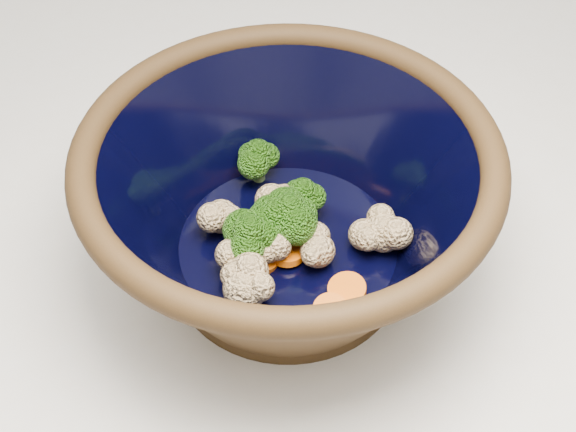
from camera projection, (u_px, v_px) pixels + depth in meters
name	position (u px, v px, depth m)	size (l,w,h in m)	color
mixing_bowl	(288.00, 204.00, 0.62)	(0.36, 0.36, 0.14)	black
vegetable_pile	(282.00, 223.00, 0.64)	(0.15, 0.19, 0.05)	#608442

